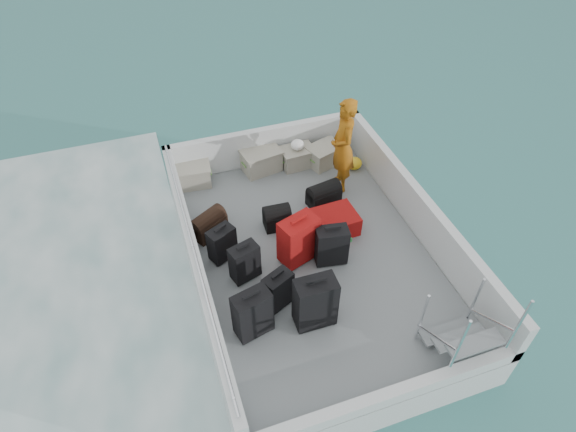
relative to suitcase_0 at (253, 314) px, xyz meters
name	(u,v)px	position (x,y,z in m)	size (l,w,h in m)	color
ground	(312,279)	(1.22, 1.02, -0.99)	(160.00, 160.00, 0.00)	#185452
ferry_hull	(312,267)	(1.22, 1.02, -0.69)	(3.60, 5.00, 0.60)	silver
deck	(313,253)	(1.22, 1.02, -0.38)	(3.30, 4.70, 0.02)	slate
deck_fittings	(345,246)	(1.56, 0.70, 0.01)	(3.60, 5.00, 0.90)	silver
suitcase_0	(253,314)	(0.00, 0.00, 0.00)	(0.47, 0.27, 0.73)	black
suitcase_1	(245,263)	(0.14, 0.91, -0.06)	(0.40, 0.23, 0.61)	black
suitcase_2	(222,244)	(-0.08, 1.38, -0.08)	(0.39, 0.23, 0.57)	black
suitcase_3	(315,303)	(0.79, -0.11, 0.03)	(0.53, 0.31, 0.80)	black
suitcase_4	(278,291)	(0.43, 0.30, -0.07)	(0.39, 0.23, 0.58)	black
suitcase_5	(298,240)	(0.97, 1.00, 0.01)	(0.55, 0.33, 0.76)	#98100B
suitcase_7	(331,246)	(1.40, 0.80, -0.04)	(0.46, 0.26, 0.64)	black
suitcase_8	(330,223)	(1.63, 1.38, -0.20)	(0.55, 0.84, 0.33)	#98100B
duffel_0	(209,226)	(-0.17, 1.95, -0.21)	(0.55, 0.30, 0.32)	black
duffel_1	(277,219)	(0.88, 1.75, -0.21)	(0.41, 0.30, 0.32)	black
duffel_2	(324,196)	(1.78, 2.01, -0.21)	(0.54, 0.30, 0.32)	black
crate_0	(193,176)	(-0.17, 3.22, -0.19)	(0.59, 0.41, 0.36)	#A29F8D
crate_1	(261,161)	(1.06, 3.22, -0.17)	(0.64, 0.44, 0.39)	#A29F8D
crate_2	(297,158)	(1.72, 3.13, -0.20)	(0.56, 0.38, 0.34)	#A29F8D
crate_3	(324,156)	(2.20, 3.03, -0.19)	(0.58, 0.40, 0.35)	#A29F8D
yellow_bag	(354,163)	(2.67, 2.72, -0.26)	(0.28, 0.26, 0.22)	gold
white_bag	(298,146)	(1.72, 3.13, 0.06)	(0.24, 0.24, 0.18)	white
passenger	(343,146)	(2.21, 2.34, 0.47)	(0.62, 0.40, 1.68)	orange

